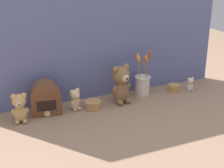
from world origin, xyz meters
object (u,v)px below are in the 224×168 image
at_px(teddy_bear_large, 121,83).
at_px(decorative_tin_short, 93,105).
at_px(decorative_tin_tall, 174,88).
at_px(teddy_bear_tiny, 190,84).
at_px(teddy_bear_small, 75,99).
at_px(teddy_bear_medium, 20,107).
at_px(vintage_radio, 46,99).
at_px(flower_vase, 143,82).

bearing_deg(teddy_bear_large, decorative_tin_short, -176.22).
bearing_deg(decorative_tin_tall, teddy_bear_tiny, -19.20).
height_order(teddy_bear_large, teddy_bear_small, teddy_bear_large).
distance_m(teddy_bear_medium, teddy_bear_small, 0.33).
distance_m(teddy_bear_tiny, vintage_radio, 0.99).
distance_m(teddy_bear_large, teddy_bear_small, 0.31).
xyz_separation_m(teddy_bear_medium, teddy_bear_small, (0.33, 0.03, -0.02)).
distance_m(teddy_bear_tiny, decorative_tin_tall, 0.12).
xyz_separation_m(teddy_bear_medium, decorative_tin_short, (0.44, 0.01, -0.07)).
relative_size(teddy_bear_small, decorative_tin_tall, 1.66).
distance_m(teddy_bear_medium, decorative_tin_short, 0.44).
xyz_separation_m(teddy_bear_large, teddy_bear_tiny, (0.52, -0.02, -0.08)).
height_order(teddy_bear_small, decorative_tin_tall, teddy_bear_small).
bearing_deg(teddy_bear_medium, vintage_radio, 18.20).
height_order(flower_vase, decorative_tin_tall, flower_vase).
height_order(teddy_bear_tiny, vintage_radio, vintage_radio).
height_order(teddy_bear_small, decorative_tin_short, teddy_bear_small).
xyz_separation_m(teddy_bear_large, decorative_tin_tall, (0.41, 0.02, -0.11)).
relative_size(teddy_bear_large, teddy_bear_medium, 1.42).
xyz_separation_m(teddy_bear_small, vintage_radio, (-0.17, 0.02, 0.02)).
distance_m(teddy_bear_small, vintage_radio, 0.18).
bearing_deg(decorative_tin_tall, teddy_bear_large, -176.92).
distance_m(teddy_bear_tiny, decorative_tin_short, 0.72).
bearing_deg(teddy_bear_small, flower_vase, 5.98).
bearing_deg(decorative_tin_tall, teddy_bear_small, -179.06).
relative_size(teddy_bear_large, flower_vase, 0.81).
distance_m(flower_vase, decorative_tin_tall, 0.24).
bearing_deg(teddy_bear_small, decorative_tin_short, -12.57).
xyz_separation_m(teddy_bear_small, flower_vase, (0.49, 0.05, 0.01)).
relative_size(teddy_bear_large, teddy_bear_small, 1.83).
distance_m(vintage_radio, decorative_tin_tall, 0.89).
bearing_deg(teddy_bear_tiny, teddy_bear_large, 178.32).
bearing_deg(teddy_bear_large, decorative_tin_tall, 3.08).
relative_size(teddy_bear_small, flower_vase, 0.45).
bearing_deg(teddy_bear_medium, flower_vase, 5.56).
bearing_deg(teddy_bear_tiny, decorative_tin_tall, 160.80).
xyz_separation_m(teddy_bear_tiny, flower_vase, (-0.33, 0.08, 0.04)).
relative_size(teddy_bear_small, teddy_bear_tiny, 1.41).
xyz_separation_m(teddy_bear_medium, teddy_bear_tiny, (1.15, 0.00, -0.04)).
bearing_deg(decorative_tin_short, flower_vase, 11.02).
xyz_separation_m(teddy_bear_small, decorative_tin_tall, (0.71, 0.01, -0.05)).
distance_m(teddy_bear_tiny, flower_vase, 0.34).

